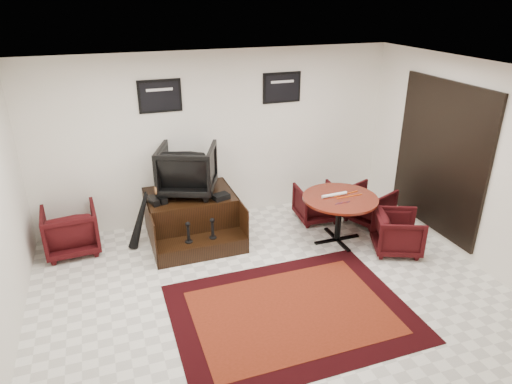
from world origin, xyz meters
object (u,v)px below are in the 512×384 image
table_chair_back (316,201)px  table_chair_corner (398,231)px  shine_podium (192,218)px  shine_chair (187,167)px  meeting_table (340,203)px  armchair_side (71,228)px  table_chair_window (370,203)px

table_chair_back → table_chair_corner: bearing=121.3°
shine_podium → shine_chair: size_ratio=1.63×
shine_podium → shine_chair: 0.82m
table_chair_back → table_chair_corner: table_chair_corner is taller
shine_podium → meeting_table: bearing=-23.0°
shine_chair → meeting_table: (2.11, -1.04, -0.47)m
shine_chair → armchair_side: size_ratio=1.11×
table_chair_back → table_chair_window: table_chair_window is taller
shine_podium → table_chair_corner: bearing=-27.7°
meeting_table → armchair_side: bearing=165.0°
shine_podium → shine_chair: (0.00, 0.14, 0.81)m
table_chair_window → armchair_side: bearing=59.9°
shine_chair → table_chair_corner: shine_chair is taller
shine_chair → table_chair_corner: (2.80, -1.61, -0.79)m
table_chair_window → table_chair_corner: same height
shine_podium → meeting_table: 2.32m
shine_chair → table_chair_window: bearing=-170.5°
shine_chair → armchair_side: shine_chair is taller
table_chair_back → shine_chair: bearing=-2.2°
shine_podium → table_chair_back: size_ratio=2.09×
shine_chair → table_chair_window: shine_chair is taller
shine_chair → table_chair_back: 2.28m
armchair_side → shine_podium: bearing=171.7°
armchair_side → table_chair_window: bearing=168.8°
shine_podium → table_chair_corner: shine_podium is taller
meeting_table → table_chair_window: meeting_table is taller
shine_chair → meeting_table: size_ratio=0.75×
shine_podium → table_chair_back: bearing=-3.1°
shine_chair → table_chair_back: (2.12, -0.26, -0.80)m
armchair_side → meeting_table: bearing=161.5°
table_chair_back → table_chair_window: (0.81, -0.37, 0.00)m
meeting_table → table_chair_window: bearing=26.5°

